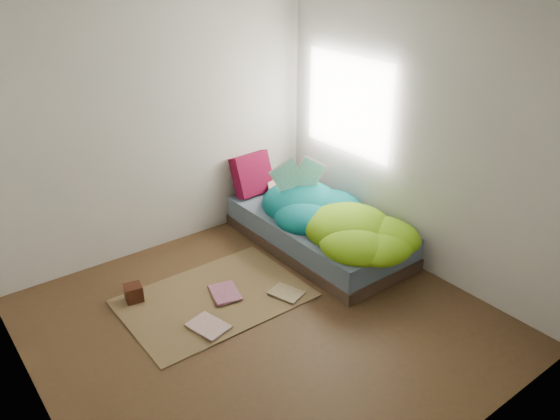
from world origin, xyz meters
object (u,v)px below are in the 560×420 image
at_px(pillow_magenta, 252,174).
at_px(open_book, 298,166).
at_px(floor_book_a, 198,334).
at_px(floor_book_b, 212,296).
at_px(wooden_box, 134,293).
at_px(bed, 318,231).

distance_m(pillow_magenta, open_book, 0.70).
distance_m(pillow_magenta, floor_book_a, 2.19).
distance_m(open_book, floor_book_b, 1.62).
height_order(open_book, wooden_box, open_book).
distance_m(bed, floor_book_b, 1.40).
distance_m(pillow_magenta, wooden_box, 1.95).
bearing_deg(floor_book_a, floor_book_b, 32.09).
relative_size(bed, wooden_box, 13.45).
bearing_deg(floor_book_b, wooden_box, 160.40).
bearing_deg(wooden_box, pillow_magenta, 20.82).
xyz_separation_m(open_book, wooden_box, (-1.91, -0.04, -0.74)).
height_order(bed, floor_book_b, bed).
height_order(pillow_magenta, wooden_box, pillow_magenta).
bearing_deg(wooden_box, floor_book_b, -34.61).
distance_m(bed, open_book, 0.71).
relative_size(pillow_magenta, floor_book_a, 1.38).
distance_m(open_book, floor_book_a, 2.05).
bearing_deg(pillow_magenta, floor_book_b, -143.21).
bearing_deg(pillow_magenta, floor_book_a, -142.11).
bearing_deg(floor_book_b, pillow_magenta, 56.75).
xyz_separation_m(wooden_box, floor_book_a, (0.21, -0.77, -0.06)).
distance_m(wooden_box, floor_book_b, 0.70).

